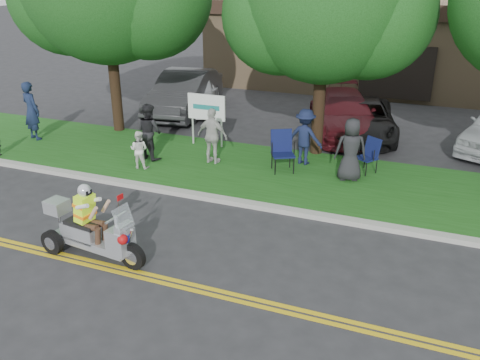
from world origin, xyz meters
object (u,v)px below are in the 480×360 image
at_px(spectator_adult_mid, 149,131).
at_px(spectator_adult_right, 213,136).
at_px(trike_scooter, 91,232).
at_px(lawn_chair_b, 282,148).
at_px(parked_car_left, 185,93).
at_px(parked_car_far_left, 196,92).
at_px(spectator_adult_left, 31,111).
at_px(parked_car_right, 343,113).
at_px(parked_car_mid, 363,119).
at_px(lawn_chair_a, 369,153).

distance_m(spectator_adult_mid, spectator_adult_right, 1.92).
relative_size(trike_scooter, lawn_chair_b, 2.10).
distance_m(lawn_chair_b, parked_car_left, 7.17).
bearing_deg(parked_car_left, spectator_adult_mid, -81.99).
bearing_deg(parked_car_left, parked_car_far_left, 67.75).
xyz_separation_m(spectator_adult_left, parked_car_far_left, (3.17, 5.68, -0.32)).
relative_size(parked_car_left, parked_car_right, 1.04).
distance_m(spectator_adult_right, parked_car_right, 5.40).
height_order(parked_car_far_left, parked_car_left, parked_car_left).
bearing_deg(parked_car_far_left, spectator_adult_left, -140.69).
bearing_deg(parked_car_left, parked_car_mid, -12.11).
relative_size(lawn_chair_b, parked_car_left, 0.22).
height_order(spectator_adult_right, parked_car_mid, spectator_adult_right).
height_order(lawn_chair_a, spectator_adult_right, spectator_adult_right).
bearing_deg(lawn_chair_a, parked_car_left, -172.16).
bearing_deg(lawn_chair_b, parked_car_right, 49.92).
bearing_deg(parked_car_right, parked_car_far_left, 151.06).
distance_m(parked_car_mid, parked_car_right, 0.72).
xyz_separation_m(lawn_chair_b, parked_car_right, (0.86, 4.36, -0.03)).
height_order(spectator_adult_left, parked_car_mid, spectator_adult_left).
height_order(lawn_chair_a, spectator_adult_left, spectator_adult_left).
xyz_separation_m(spectator_adult_left, parked_car_mid, (10.00, 4.54, -0.43)).
height_order(lawn_chair_b, parked_car_left, parked_car_left).
distance_m(spectator_adult_left, spectator_adult_right, 6.42).
bearing_deg(parked_car_right, parked_car_mid, -31.58).
bearing_deg(spectator_adult_right, trike_scooter, 92.43).
distance_m(lawn_chair_b, parked_car_mid, 4.49).
bearing_deg(spectator_adult_right, spectator_adult_mid, 14.38).
relative_size(lawn_chair_b, parked_car_right, 0.23).
distance_m(spectator_adult_mid, parked_car_left, 5.43).
relative_size(spectator_adult_mid, parked_car_mid, 0.37).
xyz_separation_m(parked_car_left, parked_car_mid, (7.00, -0.45, -0.21)).
relative_size(trike_scooter, lawn_chair_a, 2.46).
bearing_deg(spectator_adult_left, trike_scooter, 156.15).
bearing_deg(parked_car_mid, parked_car_right, 156.58).
xyz_separation_m(parked_car_mid, parked_car_right, (-0.70, 0.15, 0.08)).
height_order(spectator_adult_mid, spectator_adult_right, spectator_adult_mid).
bearing_deg(lawn_chair_b, parked_car_left, 110.47).
bearing_deg(spectator_adult_left, parked_car_mid, -138.91).
distance_m(parked_car_far_left, parked_car_mid, 6.93).
relative_size(spectator_adult_left, spectator_adult_mid, 1.15).
bearing_deg(parked_car_left, parked_car_right, -11.19).
relative_size(lawn_chair_a, spectator_adult_right, 0.60).
distance_m(parked_car_far_left, parked_car_left, 0.72).
height_order(trike_scooter, spectator_adult_left, spectator_adult_left).
relative_size(lawn_chair_b, parked_car_far_left, 0.26).
distance_m(lawn_chair_a, spectator_adult_left, 10.78).
height_order(parked_car_far_left, parked_car_mid, parked_car_far_left).
bearing_deg(lawn_chair_a, parked_car_right, 146.24).
height_order(parked_car_far_left, parked_car_right, parked_car_far_left).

